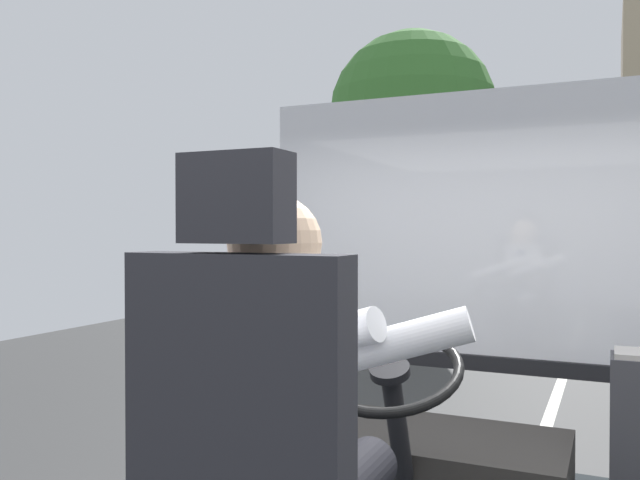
{
  "coord_description": "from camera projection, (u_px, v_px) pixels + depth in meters",
  "views": [
    {
      "loc": [
        0.58,
        -1.84,
        1.93
      ],
      "look_at": [
        -0.51,
        0.57,
        1.89
      ],
      "focal_mm": 36.31,
      "sensor_mm": 36.0,
      "label": 1
    }
  ],
  "objects": [
    {
      "name": "ground",
      "position": [
        571.0,
        356.0,
        9.96
      ],
      "size": [
        18.0,
        44.0,
        0.06
      ],
      "color": "#383838"
    },
    {
      "name": "bus_driver",
      "position": [
        286.0,
        408.0,
        1.49
      ],
      "size": [
        0.78,
        0.55,
        0.78
      ],
      "color": "black",
      "rests_on": "driver_seat"
    },
    {
      "name": "steering_console",
      "position": [
        423.0,
        478.0,
        2.58
      ],
      "size": [
        1.1,
        0.97,
        0.85
      ],
      "color": "#282623",
      "rests_on": "bus_floor"
    },
    {
      "name": "windshield_panel",
      "position": [
        491.0,
        261.0,
        3.39
      ],
      "size": [
        2.5,
        0.08,
        1.48
      ],
      "color": "silver"
    },
    {
      "name": "street_tree",
      "position": [
        412.0,
        116.0,
        12.26
      ],
      "size": [
        3.14,
        3.14,
        5.67
      ],
      "color": "#4C3828",
      "rests_on": "ground"
    }
  ]
}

